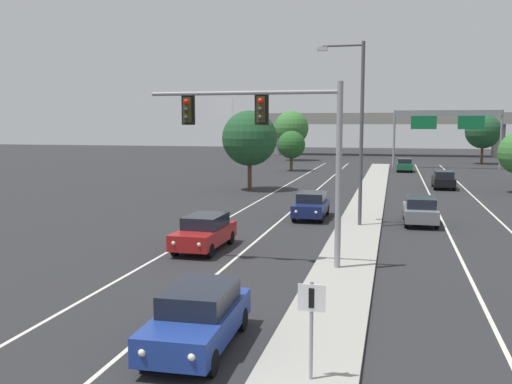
% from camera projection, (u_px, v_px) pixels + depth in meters
% --- Properties ---
extents(median_island, '(2.40, 110.00, 0.15)m').
position_uv_depth(median_island, '(352.00, 245.00, 26.65)').
color(median_island, '#9E9B93').
rests_on(median_island, ground).
extents(lane_stripe_oncoming_center, '(0.14, 100.00, 0.01)m').
position_uv_depth(lane_stripe_oncoming_center, '(282.00, 219.00, 34.52)').
color(lane_stripe_oncoming_center, silver).
rests_on(lane_stripe_oncoming_center, ground).
extents(lane_stripe_receding_center, '(0.14, 100.00, 0.01)m').
position_uv_depth(lane_stripe_receding_center, '(445.00, 225.00, 32.31)').
color(lane_stripe_receding_center, silver).
rests_on(lane_stripe_receding_center, ground).
extents(edge_stripe_left, '(0.14, 100.00, 0.01)m').
position_uv_depth(edge_stripe_left, '(230.00, 217.00, 35.29)').
color(edge_stripe_left, silver).
rests_on(edge_stripe_left, ground).
extents(edge_stripe_right, '(0.14, 100.00, 0.01)m').
position_uv_depth(edge_stripe_right, '(507.00, 228.00, 31.53)').
color(edge_stripe_right, silver).
rests_on(edge_stripe_right, ground).
extents(overhead_signal_mast, '(7.76, 0.44, 7.20)m').
position_uv_depth(overhead_signal_mast, '(275.00, 134.00, 22.26)').
color(overhead_signal_mast, gray).
rests_on(overhead_signal_mast, median_island).
extents(median_sign_post, '(0.60, 0.10, 2.20)m').
position_uv_depth(median_sign_post, '(311.00, 316.00, 12.37)').
color(median_sign_post, gray).
rests_on(median_sign_post, median_island).
extents(street_lamp_median, '(2.58, 0.28, 10.00)m').
position_uv_depth(street_lamp_median, '(358.00, 123.00, 31.06)').
color(street_lamp_median, '#4C4C51').
rests_on(street_lamp_median, median_island).
extents(car_oncoming_blue, '(1.92, 4.51, 1.58)m').
position_uv_depth(car_oncoming_blue, '(198.00, 317.00, 14.60)').
color(car_oncoming_blue, navy).
rests_on(car_oncoming_blue, ground).
extents(car_oncoming_red, '(1.89, 4.50, 1.58)m').
position_uv_depth(car_oncoming_red, '(204.00, 232.00, 26.08)').
color(car_oncoming_red, maroon).
rests_on(car_oncoming_red, ground).
extents(car_oncoming_navy, '(1.84, 4.48, 1.58)m').
position_uv_depth(car_oncoming_navy, '(311.00, 205.00, 34.70)').
color(car_oncoming_navy, '#141E4C').
rests_on(car_oncoming_navy, ground).
extents(car_receding_grey, '(1.87, 4.49, 1.58)m').
position_uv_depth(car_receding_grey, '(420.00, 210.00, 32.64)').
color(car_receding_grey, slate).
rests_on(car_receding_grey, ground).
extents(car_receding_black, '(1.84, 4.48, 1.58)m').
position_uv_depth(car_receding_black, '(443.00, 179.00, 50.60)').
color(car_receding_black, black).
rests_on(car_receding_black, ground).
extents(car_receding_green, '(1.84, 4.48, 1.58)m').
position_uv_depth(car_receding_green, '(405.00, 165.00, 68.60)').
color(car_receding_green, '#195633').
rests_on(car_receding_green, ground).
extents(highway_sign_gantry, '(13.28, 0.42, 7.50)m').
position_uv_depth(highway_sign_gantry, '(447.00, 120.00, 72.21)').
color(highway_sign_gantry, gray).
rests_on(highway_sign_gantry, ground).
extents(overpass_bridge, '(42.40, 6.40, 7.65)m').
position_uv_depth(overpass_bridge, '(385.00, 123.00, 102.37)').
color(overpass_bridge, gray).
rests_on(overpass_bridge, ground).
extents(tree_far_left_a, '(5.36, 5.36, 7.76)m').
position_uv_depth(tree_far_left_a, '(291.00, 128.00, 88.71)').
color(tree_far_left_a, '#4C3823').
rests_on(tree_far_left_a, ground).
extents(tree_far_left_c, '(4.76, 4.76, 6.88)m').
position_uv_depth(tree_far_left_c, '(250.00, 138.00, 48.90)').
color(tree_far_left_c, '#4C3823').
rests_on(tree_far_left_c, ground).
extents(tree_far_left_b, '(3.39, 3.39, 4.90)m').
position_uv_depth(tree_far_left_b, '(291.00, 145.00, 69.29)').
color(tree_far_left_b, '#4C3823').
rests_on(tree_far_left_b, ground).
extents(tree_far_right_c, '(4.97, 4.97, 7.18)m').
position_uv_depth(tree_far_right_c, '(483.00, 131.00, 80.84)').
color(tree_far_right_c, '#4C3823').
rests_on(tree_far_right_c, ground).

